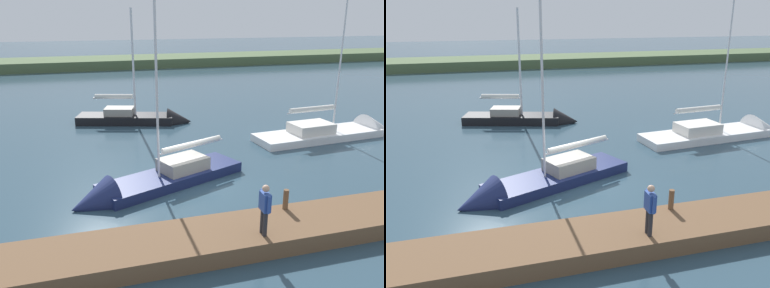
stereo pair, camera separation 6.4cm
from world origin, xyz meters
TOP-DOWN VIEW (x-y plane):
  - ground_plane at (0.00, 0.00)m, footprint 200.00×200.00m
  - far_shoreline at (0.00, -41.17)m, footprint 180.00×8.00m
  - dock_pier at (0.00, 4.88)m, footprint 21.93×2.18m
  - mooring_post_near at (-2.19, 4.11)m, footprint 0.18×0.18m
  - sailboat_inner_slip at (0.41, -10.56)m, footprint 7.68×3.81m
  - sailboat_far_right at (1.86, 0.03)m, footprint 7.90×4.62m
  - sailboat_outer_mooring at (-10.52, -4.38)m, footprint 9.39×2.96m
  - person_on_dock at (-0.75, 5.41)m, footprint 0.24×0.62m

SIDE VIEW (x-z plane):
  - ground_plane at x=0.00m, z-range 0.00..0.00m
  - far_shoreline at x=0.00m, z-range -1.20..1.20m
  - sailboat_outer_mooring at x=-10.52m, z-range -4.90..5.17m
  - sailboat_far_right at x=1.86m, z-range -3.98..4.32m
  - sailboat_inner_slip at x=0.41m, z-range -3.81..4.24m
  - dock_pier at x=0.00m, z-range 0.00..0.57m
  - mooring_post_near at x=-2.19m, z-range 0.57..1.28m
  - person_on_dock at x=-0.75m, z-range 0.69..2.30m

